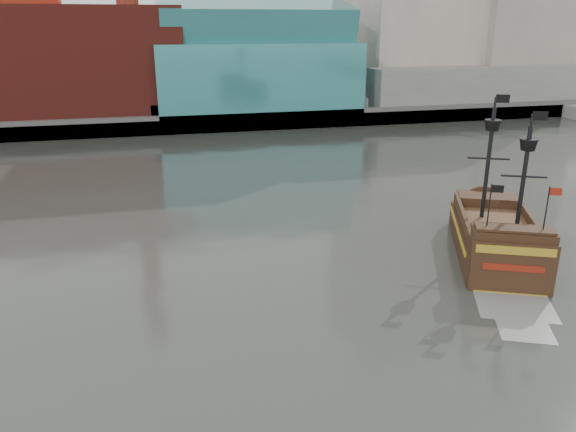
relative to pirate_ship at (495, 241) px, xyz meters
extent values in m
plane|color=#282A25|center=(-15.06, -13.35, -1.02)|extent=(400.00, 400.00, 0.00)
cube|color=slate|center=(-15.06, 78.65, -0.02)|extent=(220.00, 60.00, 2.00)
cube|color=#4C4C49|center=(-15.06, 49.15, 0.28)|extent=(220.00, 1.00, 2.60)
cube|color=maroon|center=(-37.06, 58.65, 8.48)|extent=(42.00, 18.00, 15.00)
cube|color=teal|center=(-5.06, 56.65, 5.98)|extent=(30.00, 16.00, 10.00)
cube|color=slate|center=(32.94, 52.65, 3.98)|extent=(40.00, 6.00, 6.00)
cube|color=teal|center=(-5.06, 56.65, 13.98)|extent=(28.00, 14.94, 8.78)
cube|color=slate|center=(62.94, 68.65, 2.48)|extent=(4.00, 4.00, 3.00)
cube|color=black|center=(0.11, 0.24, -0.44)|extent=(9.18, 12.48, 2.50)
cube|color=#452E19|center=(0.11, 0.24, 0.95)|extent=(8.26, 11.23, 0.29)
cube|color=black|center=(2.04, 4.43, 1.29)|extent=(4.67, 3.80, 0.96)
cube|color=black|center=(-1.97, -4.30, 1.67)|extent=(4.79, 3.30, 1.73)
cube|color=black|center=(-2.34, -5.10, 0.14)|extent=(4.38, 2.18, 3.84)
cube|color=#A68720|center=(-2.40, -5.22, 1.67)|extent=(3.96, 1.87, 0.48)
cube|color=maroon|center=(-2.40, -5.22, 0.62)|extent=(3.09, 1.47, 0.38)
cylinder|color=black|center=(0.01, 1.87, 4.84)|extent=(0.36, 0.36, 7.49)
cylinder|color=black|center=(0.17, -1.69, 4.56)|extent=(0.36, 0.36, 6.92)
cone|color=black|center=(0.01, 1.87, 7.44)|extent=(1.40, 1.40, 0.67)
cone|color=black|center=(0.17, -1.69, 6.86)|extent=(1.40, 1.40, 0.67)
cube|color=black|center=(0.41, 1.69, 9.17)|extent=(0.80, 0.39, 0.53)
cube|color=black|center=(0.57, -1.87, 8.59)|extent=(0.80, 0.39, 0.53)
cube|color=#999E99|center=(-3.02, -6.57, -1.01)|extent=(5.15, 4.85, 0.02)
camera|label=1|loc=(-22.03, -30.23, 13.82)|focal=35.00mm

